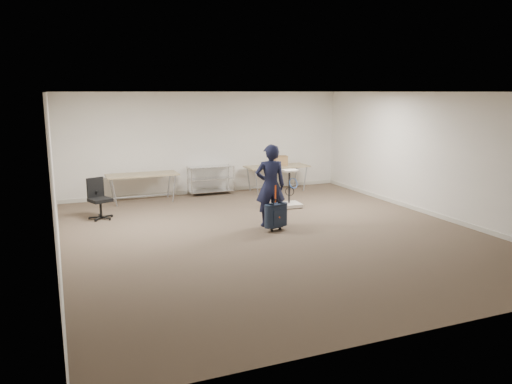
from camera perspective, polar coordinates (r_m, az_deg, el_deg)
name	(u,v)px	position (r m, az deg, el deg)	size (l,w,h in m)	color
ground	(272,233)	(10.07, 1.87, -4.76)	(9.00, 9.00, 0.00)	#49382C
room_shell	(247,216)	(11.29, -0.98, -2.71)	(8.00, 9.00, 9.00)	white
folding_table_left	(142,176)	(13.12, -12.87, 1.80)	(1.80, 0.75, 0.73)	#8D7C56
folding_table_right	(277,168)	(14.22, 2.42, 2.80)	(1.80, 0.75, 0.73)	#8D7C56
wire_shelf	(211,179)	(13.82, -5.21, 1.52)	(1.22, 0.47, 0.80)	silver
person	(270,186)	(10.44, 1.65, 0.74)	(0.63, 0.42, 1.74)	black
suitcase	(276,215)	(10.20, 2.29, -2.68)	(0.39, 0.28, 0.95)	black
office_chair	(100,207)	(11.69, -17.42, -1.60)	(0.56, 0.56, 0.92)	black
equipment_cart	(290,197)	(12.31, 3.90, -0.62)	(0.53, 0.53, 0.93)	beige
cardboard_box	(281,160)	(14.33, 2.85, 3.62)	(0.36, 0.27, 0.27)	olive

